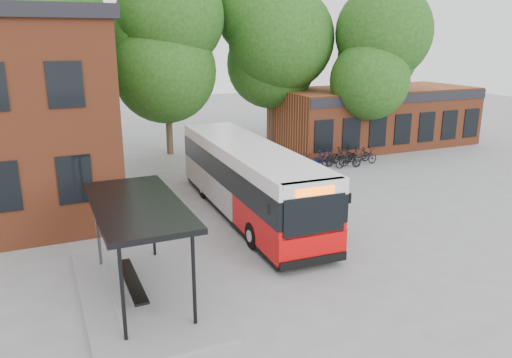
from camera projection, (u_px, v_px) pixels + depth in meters
name	position (u px, v px, depth m)	size (l,w,h in m)	color
ground	(266.00, 255.00, 17.50)	(100.00, 100.00, 0.00)	gray
shop_row	(375.00, 117.00, 35.12)	(14.00, 6.20, 4.00)	brown
bus_shelter	(140.00, 249.00, 14.47)	(3.60, 7.00, 2.90)	black
bike_rail	(335.00, 162.00, 29.86)	(5.20, 0.10, 0.38)	black
tree_0	(47.00, 72.00, 27.73)	(7.92, 7.92, 11.00)	#1A4111
tree_1	(167.00, 73.00, 31.42)	(7.92, 7.92, 10.40)	#1A4111
tree_2	(273.00, 67.00, 33.19)	(7.92, 7.92, 11.00)	#1A4111
tree_3	(371.00, 82.00, 31.86)	(7.04, 7.04, 9.28)	#1A4111
city_bus	(248.00, 180.00, 21.16)	(2.56, 12.02, 3.05)	red
bicycle_0	(303.00, 162.00, 28.87)	(0.57, 1.65, 0.87)	black
bicycle_1	(323.00, 159.00, 29.16)	(0.51, 1.79, 1.08)	black
bicycle_2	(319.00, 160.00, 28.97)	(0.66, 1.88, 0.99)	#0F174B
bicycle_3	(336.00, 158.00, 29.30)	(0.49, 1.75, 1.05)	black
bicycle_4	(348.00, 161.00, 29.10)	(0.55, 1.56, 0.82)	black
bicycle_5	(342.00, 155.00, 30.29)	(0.47, 1.66, 1.00)	black
bicycle_6	(365.00, 157.00, 29.80)	(0.66, 1.89, 0.99)	black
bicycle_7	(359.00, 154.00, 30.55)	(0.43, 1.53, 0.92)	black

